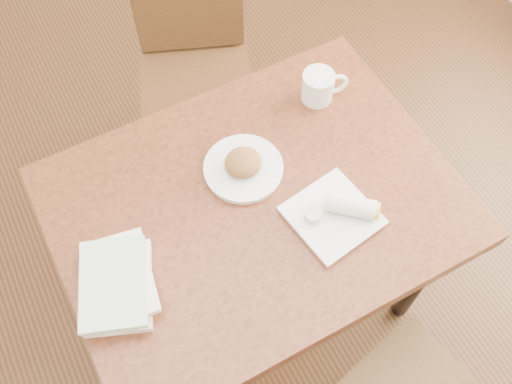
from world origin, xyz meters
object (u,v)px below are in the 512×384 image
plate_scone (243,166)px  coffee_mug (319,86)px  chair_far (194,57)px  book_stack (117,283)px  table (256,215)px  plate_burrito (338,213)px

plate_scone → coffee_mug: size_ratio=1.60×
chair_far → book_stack: (-0.57, -0.82, 0.23)m
table → plate_scone: 0.15m
book_stack → coffee_mug: bearing=20.8°
chair_far → coffee_mug: size_ratio=6.57×
coffee_mug → plate_burrito: size_ratio=0.58×
table → book_stack: book_stack is taller
table → plate_burrito: size_ratio=4.48×
table → plate_scone: plate_scone is taller
coffee_mug → book_stack: bearing=-159.2°
table → plate_scone: (0.02, 0.11, 0.11)m
coffee_mug → plate_burrito: bearing=-114.1°
chair_far → plate_burrito: chair_far is taller
chair_far → table: bearing=-100.5°
table → chair_far: chair_far is taller
chair_far → book_stack: size_ratio=3.26×
table → chair_far: size_ratio=1.18×
book_stack → plate_scone: bearing=20.2°
plate_scone → coffee_mug: coffee_mug is taller
chair_far → book_stack: chair_far is taller
plate_scone → plate_burrito: bearing=-58.2°
table → book_stack: 0.45m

